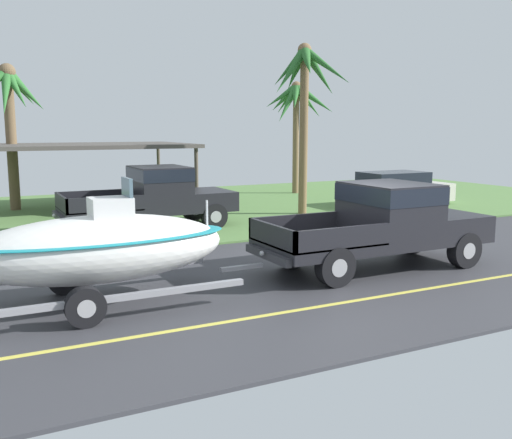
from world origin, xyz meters
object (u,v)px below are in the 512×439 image
(pickup_truck_towing, at_px, (388,221))
(palm_tree_mid, at_px, (304,84))
(carport_awning, at_px, (85,147))
(parked_sedan_near, at_px, (396,189))
(palm_tree_near_left, at_px, (296,105))
(boat_on_trailer, at_px, (98,248))
(parked_pickup_background, at_px, (159,195))
(palm_tree_near_right, at_px, (8,101))

(pickup_truck_towing, relative_size, palm_tree_mid, 0.92)
(carport_awning, bearing_deg, parked_sedan_near, -21.03)
(palm_tree_near_left, bearing_deg, parked_sedan_near, -75.74)
(boat_on_trailer, xyz_separation_m, palm_tree_near_left, (12.02, 13.45, 3.11))
(parked_sedan_near, distance_m, carport_awning, 12.18)
(palm_tree_mid, bearing_deg, parked_pickup_background, -176.57)
(pickup_truck_towing, height_order, palm_tree_near_right, palm_tree_near_right)
(parked_sedan_near, distance_m, palm_tree_near_right, 15.14)
(palm_tree_near_right, bearing_deg, carport_awning, -23.14)
(carport_awning, distance_m, palm_tree_near_right, 3.17)
(parked_pickup_background, xyz_separation_m, carport_awning, (-1.20, 5.09, 1.34))
(parked_pickup_background, xyz_separation_m, palm_tree_near_right, (-3.68, 6.15, 3.00))
(parked_pickup_background, relative_size, palm_tree_near_right, 1.00)
(pickup_truck_towing, bearing_deg, boat_on_trailer, -180.00)
(boat_on_trailer, bearing_deg, carport_awning, 79.99)
(pickup_truck_towing, xyz_separation_m, palm_tree_mid, (2.42, 7.50, 3.57))
(boat_on_trailer, bearing_deg, palm_tree_mid, 40.48)
(parked_pickup_background, height_order, parked_sedan_near, parked_pickup_background)
(boat_on_trailer, relative_size, parked_pickup_background, 1.05)
(palm_tree_near_left, distance_m, palm_tree_near_right, 12.34)
(parked_sedan_near, bearing_deg, carport_awning, 158.97)
(pickup_truck_towing, relative_size, palm_tree_near_left, 1.05)
(parked_pickup_background, height_order, carport_awning, carport_awning)
(boat_on_trailer, xyz_separation_m, parked_sedan_near, (13.42, 7.93, -0.36))
(palm_tree_near_left, bearing_deg, carport_awning, -173.13)
(pickup_truck_towing, bearing_deg, palm_tree_near_right, 116.66)
(boat_on_trailer, height_order, palm_tree_mid, palm_tree_mid)
(palm_tree_mid, bearing_deg, boat_on_trailer, -139.52)
(pickup_truck_towing, relative_size, parked_pickup_background, 1.01)
(parked_sedan_near, xyz_separation_m, palm_tree_mid, (-4.64, -0.43, 3.94))
(palm_tree_near_left, distance_m, palm_tree_mid, 6.79)
(palm_tree_near_right, height_order, palm_tree_mid, palm_tree_mid)
(parked_pickup_background, xyz_separation_m, parked_sedan_near, (10.06, 0.76, -0.39))
(parked_sedan_near, distance_m, palm_tree_near_left, 6.66)
(palm_tree_mid, bearing_deg, carport_awning, 144.28)
(pickup_truck_towing, distance_m, palm_tree_mid, 8.65)
(parked_pickup_background, relative_size, carport_awning, 0.72)
(palm_tree_near_right, bearing_deg, parked_pickup_background, -59.06)
(palm_tree_near_left, xyz_separation_m, palm_tree_mid, (-3.24, -5.95, 0.48))
(carport_awning, relative_size, palm_tree_mid, 1.26)
(palm_tree_mid, bearing_deg, parked_sedan_near, 5.34)
(parked_sedan_near, bearing_deg, palm_tree_near_right, 158.59)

